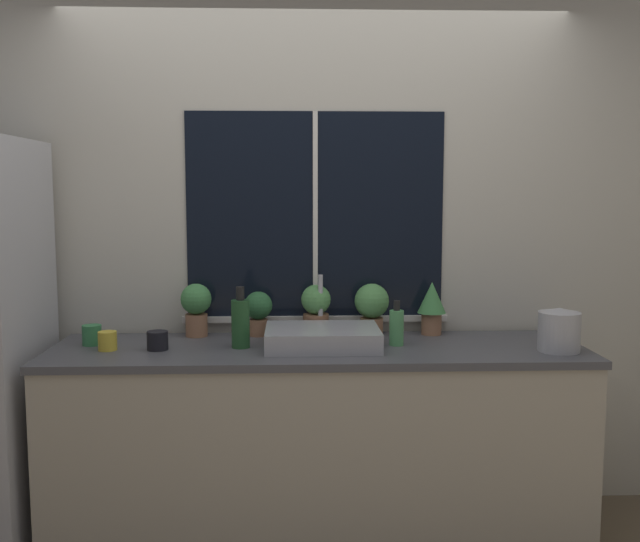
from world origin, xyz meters
TOP-DOWN VIEW (x-y plane):
  - wall_back at (0.00, 0.73)m, footprint 8.00×0.09m
  - counter at (0.00, 0.33)m, footprint 2.45×0.68m
  - sink at (0.02, 0.32)m, footprint 0.52×0.44m
  - potted_plant_far_left at (-0.59, 0.59)m, footprint 0.15×0.15m
  - potted_plant_left at (-0.28, 0.59)m, footprint 0.14×0.14m
  - potted_plant_center at (0.00, 0.59)m, footprint 0.15×0.15m
  - potted_plant_right at (0.28, 0.59)m, footprint 0.17×0.17m
  - potted_plant_far_right at (0.58, 0.59)m, footprint 0.14×0.14m
  - soap_bottle at (0.37, 0.34)m, footprint 0.07×0.07m
  - bottle_tall at (-0.35, 0.32)m, footprint 0.08×0.08m
  - mug_black at (-0.72, 0.29)m, footprint 0.09×0.09m
  - mug_green at (-1.05, 0.40)m, footprint 0.09×0.09m
  - mug_yellow at (-0.95, 0.29)m, footprint 0.08×0.08m
  - kettle at (1.07, 0.19)m, footprint 0.19×0.19m

SIDE VIEW (x-z plane):
  - counter at x=0.00m, z-range 0.00..0.91m
  - mug_black at x=-0.72m, z-range 0.91..0.99m
  - mug_yellow at x=-0.95m, z-range 0.91..0.99m
  - sink at x=0.02m, z-range 0.80..1.11m
  - mug_green at x=-1.05m, z-range 0.91..1.00m
  - soap_bottle at x=0.37m, z-range 0.89..1.10m
  - kettle at x=1.07m, z-range 0.90..1.10m
  - bottle_tall at x=-0.35m, z-range 0.88..1.16m
  - potted_plant_left at x=-0.28m, z-range 0.92..1.14m
  - potted_plant_center at x=0.00m, z-range 0.91..1.17m
  - potted_plant_right at x=0.28m, z-range 0.93..1.18m
  - potted_plant_far_left at x=-0.59m, z-range 0.93..1.19m
  - potted_plant_far_right at x=0.58m, z-range 0.93..1.19m
  - wall_back at x=0.00m, z-range 0.00..2.70m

